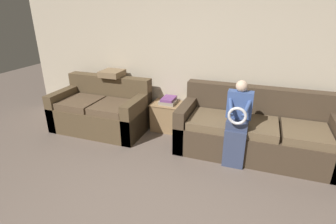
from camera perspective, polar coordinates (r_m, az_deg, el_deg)
wall_back at (r=4.28m, az=9.49°, el=11.98°), size 6.94×0.06×2.55m
couch_main at (r=4.00m, az=18.38°, el=-4.08°), size 2.18×0.91×0.91m
couch_side at (r=4.67m, az=-14.17°, el=0.18°), size 1.56×0.88×0.87m
child_left_seated at (r=3.53m, az=14.90°, el=-1.91°), size 0.33×0.36×1.14m
side_shelf at (r=4.49m, az=0.22°, el=-0.90°), size 0.57×0.41×0.48m
book_stack at (r=4.39m, az=0.08°, el=2.49°), size 0.26×0.30×0.10m
throw_pillow at (r=4.68m, az=-12.06°, el=8.23°), size 0.36×0.36×0.10m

